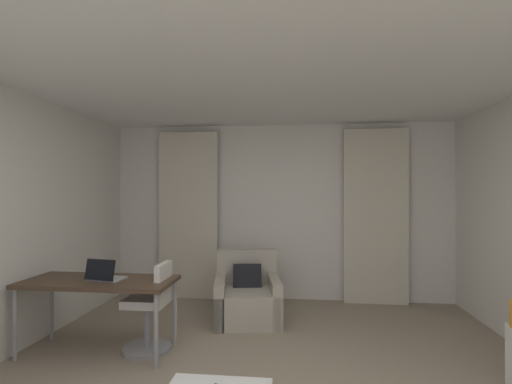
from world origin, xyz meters
The scene contains 8 objects.
wall_window centered at (0.00, 3.03, 1.30)m, with size 5.12×0.06×2.60m.
ceiling centered at (0.00, 0.00, 2.63)m, with size 5.12×6.12×0.06m, color white.
curtain_left_panel centered at (-1.38, 2.90, 1.25)m, with size 0.90×0.06×2.50m.
curtain_right_panel centered at (1.38, 2.90, 1.25)m, with size 0.90×0.06×2.50m.
armchair centered at (-0.37, 2.07, 0.27)m, with size 0.92×0.98×0.82m.
desk centered at (-1.70, 0.94, 0.66)m, with size 1.48×0.63×0.72m.
desk_chair centered at (-1.21, 1.03, 0.39)m, with size 0.48×0.48×0.88m.
laptop centered at (-1.63, 0.92, 0.77)m, with size 0.36×0.30×0.22m.
Camera 1 is at (0.25, -2.57, 1.59)m, focal length 26.11 mm.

